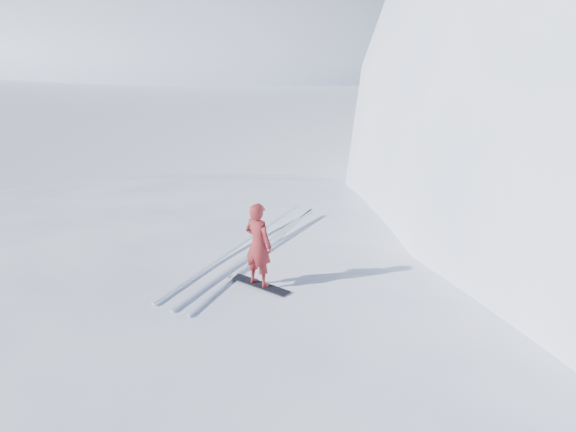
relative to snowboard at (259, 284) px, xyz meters
name	(u,v)px	position (x,y,z in m)	size (l,w,h in m)	color
far_ridge_a	(106,42)	(-69.11, 56.67, -2.41)	(120.00, 70.00, 28.00)	white
far_ridge_c	(431,30)	(-39.11, 106.67, -2.41)	(140.00, 90.00, 36.00)	white
wind_bumps	(237,430)	(0.33, -1.21, -2.41)	(16.00, 14.40, 1.00)	white
snowboard	(259,284)	(0.00, 0.00, 0.00)	(1.34, 0.25, 0.02)	black
snowboarder	(258,245)	(0.00, 0.00, 0.82)	(0.59, 0.39, 1.62)	maroon
vapor_plume	(87,55)	(-56.37, 42.53, -2.41)	(10.42, 8.33, 7.29)	white
board_tracks	(251,249)	(-1.15, 1.28, 0.01)	(1.66, 5.96, 0.04)	silver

